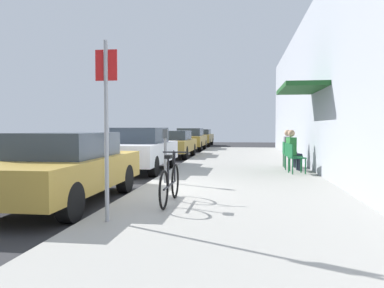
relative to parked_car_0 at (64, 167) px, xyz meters
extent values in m
plane|color=#2D2D30|center=(1.10, 1.30, -0.72)|extent=(60.00, 60.00, 0.00)
cube|color=#9E9B93|center=(3.35, 3.30, -0.66)|extent=(4.50, 32.00, 0.12)
cube|color=#999EA8|center=(5.75, 3.30, 2.03)|extent=(0.30, 32.00, 5.50)
cube|color=#19471E|center=(5.05, 4.30, 1.88)|extent=(1.10, 2.80, 0.12)
cube|color=#A58433|center=(0.00, -0.03, -0.11)|extent=(1.80, 4.40, 0.58)
cube|color=#333D47|center=(0.00, 0.12, 0.42)|extent=(1.48, 2.11, 0.48)
cylinder|color=black|center=(0.79, 1.33, -0.40)|extent=(0.22, 0.64, 0.64)
cylinder|color=black|center=(-0.79, 1.33, -0.40)|extent=(0.22, 0.64, 0.64)
cylinder|color=black|center=(0.79, -1.40, -0.40)|extent=(0.22, 0.64, 0.64)
cube|color=silver|center=(0.00, 5.43, -0.07)|extent=(1.80, 4.40, 0.65)
cube|color=#333D47|center=(0.00, 5.58, 0.50)|extent=(1.48, 2.11, 0.51)
cylinder|color=black|center=(0.79, 6.80, -0.40)|extent=(0.22, 0.64, 0.64)
cylinder|color=black|center=(-0.79, 6.80, -0.40)|extent=(0.22, 0.64, 0.64)
cylinder|color=black|center=(0.79, 4.07, -0.40)|extent=(0.22, 0.64, 0.64)
cylinder|color=black|center=(-0.79, 4.07, -0.40)|extent=(0.22, 0.64, 0.64)
cube|color=#A58433|center=(0.00, 11.53, -0.12)|extent=(1.80, 4.40, 0.55)
cube|color=#333D47|center=(0.00, 11.68, 0.38)|extent=(1.48, 2.11, 0.45)
cylinder|color=black|center=(0.79, 12.89, -0.40)|extent=(0.22, 0.64, 0.64)
cylinder|color=black|center=(-0.79, 12.89, -0.40)|extent=(0.22, 0.64, 0.64)
cylinder|color=black|center=(0.79, 10.16, -0.40)|extent=(0.22, 0.64, 0.64)
cylinder|color=black|center=(-0.79, 10.16, -0.40)|extent=(0.22, 0.64, 0.64)
cube|color=#A58433|center=(0.00, 17.51, -0.08)|extent=(1.80, 4.40, 0.63)
cube|color=#333D47|center=(0.00, 17.66, 0.47)|extent=(1.48, 2.11, 0.49)
cylinder|color=black|center=(0.79, 18.88, -0.40)|extent=(0.22, 0.64, 0.64)
cylinder|color=black|center=(-0.79, 18.88, -0.40)|extent=(0.22, 0.64, 0.64)
cylinder|color=black|center=(0.79, 16.15, -0.40)|extent=(0.22, 0.64, 0.64)
cylinder|color=black|center=(-0.79, 16.15, -0.40)|extent=(0.22, 0.64, 0.64)
cube|color=#A58433|center=(0.00, 23.42, -0.09)|extent=(1.80, 4.40, 0.62)
cube|color=#333D47|center=(0.00, 23.57, 0.42)|extent=(1.48, 2.11, 0.41)
cylinder|color=black|center=(0.79, 24.78, -0.40)|extent=(0.22, 0.64, 0.64)
cylinder|color=black|center=(-0.79, 24.78, -0.40)|extent=(0.22, 0.64, 0.64)
cylinder|color=black|center=(0.79, 22.05, -0.40)|extent=(0.22, 0.64, 0.64)
cylinder|color=black|center=(-0.79, 22.05, -0.40)|extent=(0.22, 0.64, 0.64)
cylinder|color=slate|center=(1.55, 2.18, -0.05)|extent=(0.07, 0.07, 1.10)
cube|color=#383D42|center=(1.55, 2.18, 0.61)|extent=(0.12, 0.10, 0.22)
cylinder|color=gray|center=(1.50, -1.69, 0.70)|extent=(0.06, 0.06, 2.60)
cube|color=red|center=(1.50, -1.67, 1.65)|extent=(0.32, 0.02, 0.44)
torus|color=black|center=(2.15, 0.24, -0.27)|extent=(0.04, 0.66, 0.66)
torus|color=black|center=(2.15, -0.81, -0.27)|extent=(0.04, 0.66, 0.66)
cylinder|color=black|center=(2.15, -0.29, -0.27)|extent=(0.04, 1.05, 0.04)
cylinder|color=black|center=(2.15, -0.44, -0.02)|extent=(0.04, 0.04, 0.50)
cube|color=black|center=(2.15, -0.44, 0.25)|extent=(0.10, 0.20, 0.06)
cylinder|color=black|center=(2.15, 0.19, 0.01)|extent=(0.03, 0.03, 0.56)
cylinder|color=black|center=(2.15, 0.19, 0.29)|extent=(0.46, 0.03, 0.03)
cylinder|color=#14592D|center=(5.17, 4.78, -0.37)|extent=(0.04, 0.04, 0.45)
cylinder|color=#14592D|center=(5.24, 4.41, -0.37)|extent=(0.04, 0.04, 0.45)
cylinder|color=#14592D|center=(4.80, 4.71, -0.37)|extent=(0.04, 0.04, 0.45)
cylinder|color=#14592D|center=(4.87, 4.33, -0.37)|extent=(0.04, 0.04, 0.45)
cube|color=#14592D|center=(5.02, 4.56, -0.13)|extent=(0.51, 0.51, 0.03)
cube|color=#14592D|center=(4.82, 4.52, 0.07)|extent=(0.11, 0.44, 0.40)
cylinder|color=#14592D|center=(5.16, 5.57, -0.37)|extent=(0.04, 0.04, 0.45)
cylinder|color=#14592D|center=(5.25, 5.20, -0.37)|extent=(0.04, 0.04, 0.45)
cylinder|color=#14592D|center=(4.79, 5.48, -0.37)|extent=(0.04, 0.04, 0.45)
cylinder|color=#14592D|center=(4.88, 5.11, -0.37)|extent=(0.04, 0.04, 0.45)
cube|color=#14592D|center=(5.02, 5.34, -0.13)|extent=(0.53, 0.53, 0.03)
cube|color=#14592D|center=(4.82, 5.29, 0.07)|extent=(0.13, 0.43, 0.40)
cylinder|color=#232838|center=(5.17, 5.48, -0.36)|extent=(0.11, 0.11, 0.47)
cylinder|color=#232838|center=(5.05, 5.45, -0.13)|extent=(0.38, 0.22, 0.14)
cylinder|color=#232838|center=(5.22, 5.28, -0.36)|extent=(0.11, 0.11, 0.47)
cylinder|color=#232838|center=(5.10, 5.25, -0.13)|extent=(0.38, 0.22, 0.14)
cube|color=#267233|center=(4.95, 5.32, 0.17)|extent=(0.30, 0.40, 0.56)
sphere|color=tan|center=(4.95, 5.32, 0.58)|extent=(0.22, 0.22, 0.22)
cylinder|color=#14592D|center=(5.21, 6.53, -0.37)|extent=(0.04, 0.04, 0.45)
cylinder|color=#14592D|center=(5.22, 6.15, -0.37)|extent=(0.04, 0.04, 0.45)
cylinder|color=#14592D|center=(4.83, 6.52, -0.37)|extent=(0.04, 0.04, 0.45)
cylinder|color=#14592D|center=(4.84, 6.14, -0.37)|extent=(0.04, 0.04, 0.45)
cube|color=#14592D|center=(5.02, 6.33, -0.13)|extent=(0.45, 0.45, 0.03)
cube|color=#14592D|center=(4.82, 6.33, 0.07)|extent=(0.04, 0.44, 0.40)
cylinder|color=#232838|center=(5.20, 6.44, -0.36)|extent=(0.11, 0.11, 0.47)
cylinder|color=#232838|center=(5.07, 6.44, -0.13)|extent=(0.36, 0.15, 0.14)
cylinder|color=#232838|center=(5.20, 6.24, -0.36)|extent=(0.11, 0.11, 0.47)
cylinder|color=#232838|center=(5.07, 6.24, -0.13)|extent=(0.36, 0.15, 0.14)
cube|color=#595960|center=(4.94, 6.33, 0.17)|extent=(0.23, 0.36, 0.56)
sphere|color=tan|center=(4.94, 6.33, 0.58)|extent=(0.22, 0.22, 0.22)
camera|label=1|loc=(3.45, -6.90, 0.76)|focal=35.37mm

